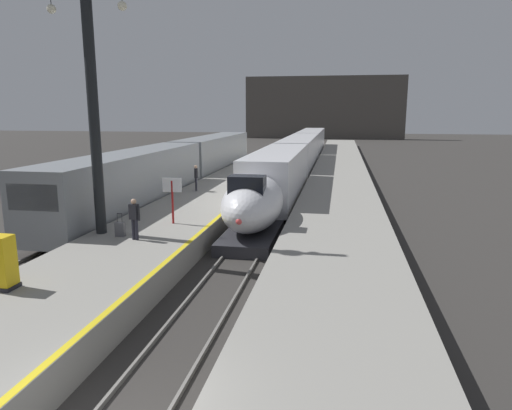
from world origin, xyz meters
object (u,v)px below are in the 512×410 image
Objects in this scene: highspeed_train_main at (299,155)px; passenger_near_edge at (134,216)px; passenger_mid_platform at (196,176)px; rolling_suitcase at (120,229)px; departure_info_board at (172,191)px; regional_train_adjacent at (182,164)px; ticket_machine_yellow at (1,264)px; station_column_mid at (92,89)px.

highspeed_train_main is 29.12m from passenger_near_edge.
rolling_suitcase is at bearing -88.41° from passenger_mid_platform.
departure_info_board reaches higher than rolling_suitcase.
highspeed_train_main is at bearing 54.24° from regional_train_adjacent.
regional_train_adjacent is 23.38m from ticket_machine_yellow.
passenger_near_edge is (1.89, -0.75, -4.98)m from station_column_mid.
regional_train_adjacent is 21.66× the size of passenger_mid_platform.
ticket_machine_yellow is at bearing -91.30° from passenger_mid_platform.
passenger_mid_platform is (-1.15, 11.76, 0.00)m from passenger_near_edge.
passenger_near_edge is at bearing -21.72° from station_column_mid.
regional_train_adjacent is at bearing 103.09° from passenger_near_edge.
station_column_mid is at bearing -137.80° from departure_info_board.
passenger_near_edge is 0.80× the size of departure_info_board.
regional_train_adjacent is 17.68m from station_column_mid.
regional_train_adjacent is 17.55m from rolling_suitcase.
regional_train_adjacent reaches higher than rolling_suitcase.
station_column_mid is 6.26× the size of ticket_machine_yellow.
departure_info_board is at bearing 76.48° from ticket_machine_yellow.
regional_train_adjacent is 21.66× the size of passenger_near_edge.
passenger_mid_platform is at bearing -106.79° from highspeed_train_main.
rolling_suitcase is (1.06, -0.38, -5.66)m from station_column_mid.
passenger_near_edge is (4.09, -17.60, -0.09)m from regional_train_adjacent.
ticket_machine_yellow is at bearing -86.87° from station_column_mid.
highspeed_train_main is 17.84m from passenger_mid_platform.
highspeed_train_main is 33.50× the size of passenger_near_edge.
ticket_machine_yellow reaches higher than rolling_suitcase.
highspeed_train_main is at bearing 82.34° from departure_info_board.
ticket_machine_yellow is (-0.71, -6.01, 0.44)m from rolling_suitcase.
highspeed_train_main is 13.86m from regional_train_adjacent.
departure_info_board reaches higher than passenger_mid_platform.
station_column_mid reaches higher than highspeed_train_main.
station_column_mid is at bearing -93.87° from passenger_mid_platform.
passenger_near_edge is 1.14m from rolling_suitcase.
station_column_mid is at bearing 93.13° from ticket_machine_yellow.
passenger_near_edge is at bearing -100.08° from departure_info_board.
station_column_mid is 5.38m from passenger_near_edge.
passenger_mid_platform is at bearing 88.70° from ticket_machine_yellow.
station_column_mid reaches higher than passenger_mid_platform.
station_column_mid is at bearing -82.56° from regional_train_adjacent.
ticket_machine_yellow is at bearing -105.27° from passenger_near_edge.
highspeed_train_main is at bearing 82.09° from passenger_near_edge.
highspeed_train_main is 29.15m from station_column_mid.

